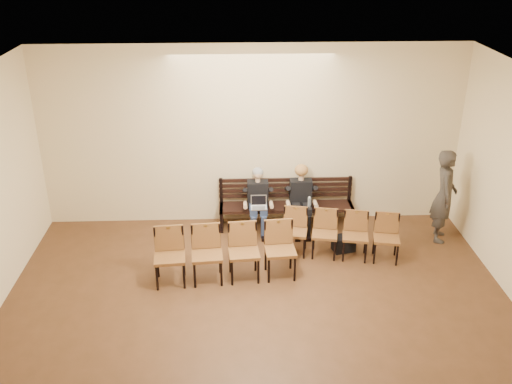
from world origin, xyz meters
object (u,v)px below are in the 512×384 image
water_bottle (309,208)px  bag (344,243)px  seated_woman (301,201)px  chair_row_front (340,235)px  bench (286,216)px  seated_man (258,202)px  chair_row_back (226,254)px  passerby (445,189)px  laptop (259,209)px

water_bottle → bag: bearing=-49.0°
seated_woman → chair_row_front: size_ratio=0.58×
bench → chair_row_front: bearing=-54.2°
seated_woman → seated_man: bearing=180.0°
chair_row_back → seated_woman: bearing=45.4°
passerby → chair_row_back: (-4.00, -1.22, -0.54)m
chair_row_front → chair_row_back: bearing=-151.6°
bench → chair_row_front: chair_row_front is taller
laptop → chair_row_front: size_ratio=0.15×
water_bottle → chair_row_front: chair_row_front is taller
chair_row_front → chair_row_back: (-2.01, -0.65, 0.06)m
bench → bag: bench is taller
bench → water_bottle: size_ratio=12.55×
seated_woman → laptop: seated_woman is taller
seated_woman → passerby: bearing=-10.6°
water_bottle → chair_row_back: size_ratio=0.09×
water_bottle → chair_row_back: chair_row_back is taller
bench → passerby: bearing=-11.9°
bag → water_bottle: bearing=131.0°
laptop → passerby: passerby is taller
seated_man → water_bottle: size_ratio=5.72×
bag → chair_row_front: bearing=-121.2°
bench → laptop: 0.73m
seated_woman → bag: size_ratio=3.14×
seated_woman → water_bottle: 0.25m
seated_woman → laptop: bearing=-164.2°
chair_row_front → seated_man: bearing=153.6°
bench → laptop: laptop is taller
passerby → chair_row_back: 4.22m
chair_row_front → laptop: bearing=160.0°
bag → passerby: 2.11m
bag → bench: bearing=134.7°
water_bottle → chair_row_front: size_ratio=0.10×
bench → chair_row_front: 1.46m
seated_woman → chair_row_back: 2.23m
laptop → bag: bearing=-27.5°
seated_man → bag: 1.80m
laptop → water_bottle: (0.95, 0.02, -0.00)m
passerby → chair_row_front: bearing=120.8°
laptop → chair_row_back: chair_row_back is taller
bench → passerby: 3.01m
seated_woman → water_bottle: size_ratio=5.78×
seated_woman → laptop: 0.85m
seated_woman → chair_row_back: seated_woman is taller
seated_man → laptop: seated_man is taller
seated_woman → laptop: (-0.81, -0.23, -0.04)m
chair_row_back → passerby: bearing=12.4°
seated_woman → chair_row_front: 1.21m
seated_man → laptop: 0.23m
water_bottle → chair_row_front: bearing=-62.2°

